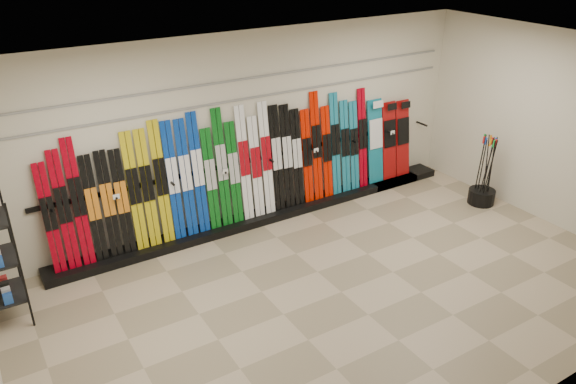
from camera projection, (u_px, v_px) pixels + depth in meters
floor at (341, 292)px, 7.36m from camera, size 8.00×8.00×0.00m
back_wall at (248, 130)px, 8.62m from camera, size 8.00×0.00×8.00m
right_wall at (555, 130)px, 8.60m from camera, size 0.00×5.00×5.00m
ceiling at (353, 63)px, 6.06m from camera, size 8.00×8.00×0.00m
ski_rack_base at (269, 214)px, 9.19m from camera, size 8.00×0.40×0.12m
skis at (228, 171)px, 8.53m from camera, size 5.37×0.27×1.83m
snowboards at (388, 140)px, 10.10m from camera, size 0.95×0.23×1.50m
pole_bin at (481, 196)px, 9.64m from camera, size 0.45×0.45×0.25m
ski_poles at (485, 171)px, 9.43m from camera, size 0.27×0.35×1.18m
slatwall_rail_0 at (248, 98)px, 8.39m from camera, size 7.60×0.02×0.03m
slatwall_rail_1 at (247, 79)px, 8.26m from camera, size 7.60×0.02×0.03m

